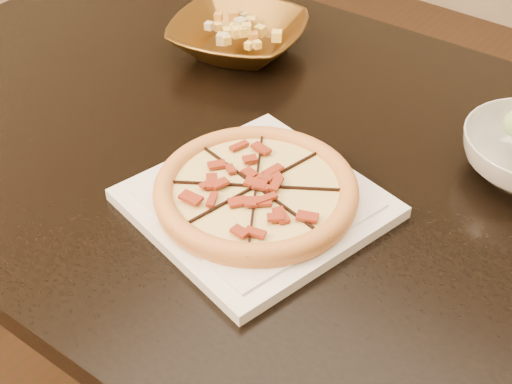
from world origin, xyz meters
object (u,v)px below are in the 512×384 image
Objects in this scene: pizza at (256,190)px; bronze_bowl at (238,36)px; plate at (256,203)px; dining_table at (263,184)px.

bronze_bowl reaches higher than pizza.
pizza is (-0.00, 0.00, 0.02)m from plate.
bronze_bowl is (-0.22, 0.20, 0.12)m from dining_table.
bronze_bowl is at bearing 132.68° from pizza.
dining_table is 0.21m from pizza.
dining_table is at bearing 124.76° from plate.
plate is (0.10, -0.14, 0.10)m from dining_table.
dining_table is 5.31× the size of pizza.
pizza reaches higher than dining_table.
bronze_bowl is at bearing 132.68° from plate.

